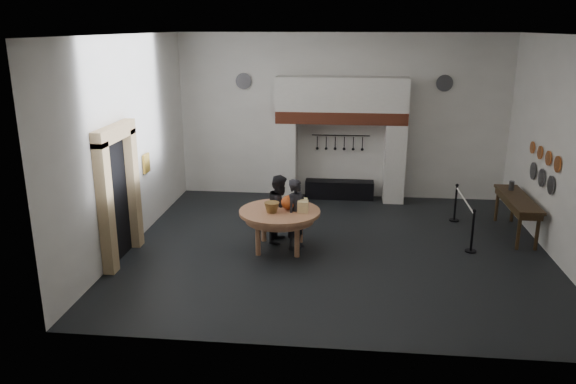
# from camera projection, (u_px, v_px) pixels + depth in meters

# --- Properties ---
(floor) EXTENTS (9.00, 8.00, 0.02)m
(floor) POSITION_uv_depth(u_px,v_px,m) (336.00, 248.00, 12.26)
(floor) COLOR black
(floor) RESTS_ON ground
(ceiling) EXTENTS (9.00, 8.00, 0.02)m
(ceiling) POSITION_uv_depth(u_px,v_px,m) (342.00, 34.00, 10.97)
(ceiling) COLOR silver
(ceiling) RESTS_ON wall_back
(wall_back) EXTENTS (9.00, 0.02, 4.50)m
(wall_back) POSITION_uv_depth(u_px,v_px,m) (341.00, 117.00, 15.43)
(wall_back) COLOR white
(wall_back) RESTS_ON floor
(wall_front) EXTENTS (9.00, 0.02, 4.50)m
(wall_front) POSITION_uv_depth(u_px,v_px,m) (333.00, 207.00, 7.80)
(wall_front) COLOR white
(wall_front) RESTS_ON floor
(wall_left) EXTENTS (0.02, 8.00, 4.50)m
(wall_left) POSITION_uv_depth(u_px,v_px,m) (129.00, 143.00, 12.07)
(wall_left) COLOR white
(wall_left) RESTS_ON floor
(wall_right) EXTENTS (0.02, 8.00, 4.50)m
(wall_right) POSITION_uv_depth(u_px,v_px,m) (565.00, 152.00, 11.16)
(wall_right) COLOR white
(wall_right) RESTS_ON floor
(chimney_pier_left) EXTENTS (0.55, 0.70, 2.15)m
(chimney_pier_left) POSITION_uv_depth(u_px,v_px,m) (287.00, 160.00, 15.58)
(chimney_pier_left) COLOR silver
(chimney_pier_left) RESTS_ON floor
(chimney_pier_right) EXTENTS (0.55, 0.70, 2.15)m
(chimney_pier_right) POSITION_uv_depth(u_px,v_px,m) (394.00, 163.00, 15.28)
(chimney_pier_right) COLOR silver
(chimney_pier_right) RESTS_ON floor
(hearth_brick_band) EXTENTS (3.50, 0.72, 0.32)m
(hearth_brick_band) POSITION_uv_depth(u_px,v_px,m) (341.00, 117.00, 15.08)
(hearth_brick_band) COLOR #9E442B
(hearth_brick_band) RESTS_ON chimney_pier_left
(chimney_hood) EXTENTS (3.50, 0.70, 0.90)m
(chimney_hood) POSITION_uv_depth(u_px,v_px,m) (342.00, 94.00, 14.90)
(chimney_hood) COLOR silver
(chimney_hood) RESTS_ON hearth_brick_band
(iron_range) EXTENTS (1.90, 0.45, 0.50)m
(iron_range) POSITION_uv_depth(u_px,v_px,m) (339.00, 189.00, 15.73)
(iron_range) COLOR black
(iron_range) RESTS_ON floor
(utensil_rail) EXTENTS (1.60, 0.02, 0.02)m
(utensil_rail) POSITION_uv_depth(u_px,v_px,m) (341.00, 135.00, 15.49)
(utensil_rail) COLOR black
(utensil_rail) RESTS_ON wall_back
(door_recess) EXTENTS (0.04, 1.10, 2.50)m
(door_recess) POSITION_uv_depth(u_px,v_px,m) (116.00, 201.00, 11.40)
(door_recess) COLOR black
(door_recess) RESTS_ON floor
(door_jamb_near) EXTENTS (0.22, 0.30, 2.60)m
(door_jamb_near) POSITION_uv_depth(u_px,v_px,m) (106.00, 209.00, 10.71)
(door_jamb_near) COLOR tan
(door_jamb_near) RESTS_ON floor
(door_jamb_far) EXTENTS (0.22, 0.30, 2.60)m
(door_jamb_far) POSITION_uv_depth(u_px,v_px,m) (133.00, 189.00, 12.04)
(door_jamb_far) COLOR tan
(door_jamb_far) RESTS_ON floor
(door_lintel) EXTENTS (0.22, 1.70, 0.30)m
(door_lintel) POSITION_uv_depth(u_px,v_px,m) (114.00, 133.00, 10.99)
(door_lintel) COLOR tan
(door_lintel) RESTS_ON door_jamb_near
(wall_plaque) EXTENTS (0.05, 0.34, 0.44)m
(wall_plaque) POSITION_uv_depth(u_px,v_px,m) (146.00, 163.00, 13.01)
(wall_plaque) COLOR gold
(wall_plaque) RESTS_ON wall_left
(work_table) EXTENTS (1.87, 1.87, 0.07)m
(work_table) POSITION_uv_depth(u_px,v_px,m) (280.00, 212.00, 12.00)
(work_table) COLOR tan
(work_table) RESTS_ON floor
(pumpkin) EXTENTS (0.36, 0.36, 0.31)m
(pumpkin) POSITION_uv_depth(u_px,v_px,m) (289.00, 202.00, 12.02)
(pumpkin) COLOR orange
(pumpkin) RESTS_ON work_table
(cheese_block_big) EXTENTS (0.22, 0.22, 0.24)m
(cheese_block_big) POSITION_uv_depth(u_px,v_px,m) (303.00, 206.00, 11.85)
(cheese_block_big) COLOR #F2D690
(cheese_block_big) RESTS_ON work_table
(cheese_block_small) EXTENTS (0.18, 0.18, 0.20)m
(cheese_block_small) POSITION_uv_depth(u_px,v_px,m) (303.00, 203.00, 12.15)
(cheese_block_small) COLOR #FDF197
(cheese_block_small) RESTS_ON work_table
(wicker_basket) EXTENTS (0.34, 0.34, 0.22)m
(wicker_basket) POSITION_uv_depth(u_px,v_px,m) (272.00, 207.00, 11.83)
(wicker_basket) COLOR olive
(wicker_basket) RESTS_ON work_table
(bread_loaf) EXTENTS (0.31, 0.18, 0.13)m
(bread_loaf) POSITION_uv_depth(u_px,v_px,m) (277.00, 202.00, 12.31)
(bread_loaf) COLOR #A6703B
(bread_loaf) RESTS_ON work_table
(visitor_near) EXTENTS (0.63, 0.68, 1.55)m
(visitor_near) POSITION_uv_depth(u_px,v_px,m) (297.00, 214.00, 12.04)
(visitor_near) COLOR black
(visitor_near) RESTS_ON floor
(visitor_far) EXTENTS (0.69, 0.82, 1.53)m
(visitor_far) POSITION_uv_depth(u_px,v_px,m) (280.00, 208.00, 12.47)
(visitor_far) COLOR black
(visitor_far) RESTS_ON floor
(side_table) EXTENTS (0.55, 2.20, 0.06)m
(side_table) POSITION_uv_depth(u_px,v_px,m) (518.00, 199.00, 12.81)
(side_table) COLOR #352613
(side_table) RESTS_ON floor
(pewter_jug) EXTENTS (0.12, 0.12, 0.22)m
(pewter_jug) POSITION_uv_depth(u_px,v_px,m) (511.00, 186.00, 13.34)
(pewter_jug) COLOR #47474C
(pewter_jug) RESTS_ON side_table
(copper_pan_a) EXTENTS (0.03, 0.34, 0.34)m
(copper_pan_a) POSITION_uv_depth(u_px,v_px,m) (558.00, 164.00, 11.44)
(copper_pan_a) COLOR #C6662D
(copper_pan_a) RESTS_ON wall_right
(copper_pan_b) EXTENTS (0.03, 0.32, 0.32)m
(copper_pan_b) POSITION_uv_depth(u_px,v_px,m) (548.00, 158.00, 11.97)
(copper_pan_b) COLOR #C6662D
(copper_pan_b) RESTS_ON wall_right
(copper_pan_c) EXTENTS (0.03, 0.30, 0.30)m
(copper_pan_c) POSITION_uv_depth(u_px,v_px,m) (540.00, 153.00, 12.49)
(copper_pan_c) COLOR #C6662D
(copper_pan_c) RESTS_ON wall_right
(copper_pan_d) EXTENTS (0.03, 0.28, 0.28)m
(copper_pan_d) POSITION_uv_depth(u_px,v_px,m) (532.00, 147.00, 13.02)
(copper_pan_d) COLOR #C6662D
(copper_pan_d) RESTS_ON wall_right
(pewter_plate_left) EXTENTS (0.03, 0.40, 0.40)m
(pewter_plate_left) POSITION_uv_depth(u_px,v_px,m) (551.00, 185.00, 11.78)
(pewter_plate_left) COLOR #4C4C51
(pewter_plate_left) RESTS_ON wall_right
(pewter_plate_mid) EXTENTS (0.03, 0.40, 0.40)m
(pewter_plate_mid) POSITION_uv_depth(u_px,v_px,m) (542.00, 178.00, 12.35)
(pewter_plate_mid) COLOR #4C4C51
(pewter_plate_mid) RESTS_ON wall_right
(pewter_plate_right) EXTENTS (0.03, 0.40, 0.40)m
(pewter_plate_right) POSITION_uv_depth(u_px,v_px,m) (533.00, 171.00, 12.92)
(pewter_plate_right) COLOR #4C4C51
(pewter_plate_right) RESTS_ON wall_right
(pewter_plate_back_left) EXTENTS (0.44, 0.03, 0.44)m
(pewter_plate_back_left) POSITION_uv_depth(u_px,v_px,m) (244.00, 81.00, 15.39)
(pewter_plate_back_left) COLOR #4C4C51
(pewter_plate_back_left) RESTS_ON wall_back
(pewter_plate_back_right) EXTENTS (0.44, 0.03, 0.44)m
(pewter_plate_back_right) POSITION_uv_depth(u_px,v_px,m) (445.00, 83.00, 14.85)
(pewter_plate_back_right) COLOR #4C4C51
(pewter_plate_back_right) RESTS_ON wall_back
(barrier_post_near) EXTENTS (0.05, 0.05, 0.90)m
(barrier_post_near) POSITION_uv_depth(u_px,v_px,m) (472.00, 232.00, 11.93)
(barrier_post_near) COLOR black
(barrier_post_near) RESTS_ON floor
(barrier_post_far) EXTENTS (0.05, 0.05, 0.90)m
(barrier_post_far) POSITION_uv_depth(u_px,v_px,m) (456.00, 204.00, 13.84)
(barrier_post_far) COLOR black
(barrier_post_far) RESTS_ON floor
(barrier_rope) EXTENTS (0.04, 2.00, 0.04)m
(barrier_rope) POSITION_uv_depth(u_px,v_px,m) (465.00, 200.00, 12.77)
(barrier_rope) COLOR silver
(barrier_rope) RESTS_ON barrier_post_near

